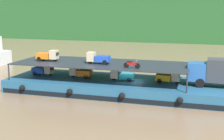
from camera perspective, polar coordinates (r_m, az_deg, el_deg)
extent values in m
plane|color=#7F664C|center=(38.23, 3.49, -4.17)|extent=(400.00, 400.00, 0.00)
cube|color=#23567A|center=(38.05, 3.51, -3.08)|extent=(30.24, 8.47, 1.50)
cube|color=black|center=(34.16, 1.87, -5.40)|extent=(29.64, 0.06, 0.50)
sphere|color=black|center=(38.64, -15.85, -3.12)|extent=(0.67, 0.67, 0.67)
sphere|color=black|center=(35.82, -7.62, -3.89)|extent=(0.67, 0.67, 0.67)
sphere|color=black|center=(33.86, 1.80, -4.67)|extent=(0.67, 0.67, 0.67)
sphere|color=black|center=(32.90, 12.08, -5.38)|extent=(0.67, 0.67, 0.67)
cube|color=#285BA3|center=(36.67, 15.09, -0.22)|extent=(2.07, 2.25, 2.00)
cube|color=#192833|center=(36.67, 13.51, 0.41)|extent=(0.12, 1.84, 0.60)
cylinder|color=black|center=(37.86, 15.71, -1.61)|extent=(1.01, 0.31, 1.00)
cylinder|color=black|center=(35.89, 15.54, -2.28)|extent=(1.01, 0.31, 1.00)
cylinder|color=#232833|center=(40.45, 13.96, 0.00)|extent=(0.16, 0.16, 2.00)
cylinder|color=#232833|center=(33.11, 13.31, -2.38)|extent=(0.16, 0.16, 2.00)
cylinder|color=#232833|center=(46.27, -12.81, 1.40)|extent=(0.16, 0.16, 2.00)
cylinder|color=#232833|center=(40.01, -18.05, -0.34)|extent=(0.16, 0.16, 2.00)
cube|color=#232833|center=(38.50, -1.96, 1.21)|extent=(21.04, 7.67, 0.10)
cube|color=#1E47B7|center=(42.25, -12.89, -0.01)|extent=(1.76, 1.29, 0.70)
cube|color=#C6B793|center=(41.49, -11.27, 0.14)|extent=(0.95, 1.05, 1.10)
cube|color=#19232D|center=(41.23, -10.71, 0.25)|extent=(0.09, 0.85, 0.38)
cylinder|color=black|center=(41.52, -11.06, -0.62)|extent=(0.57, 0.17, 0.56)
cylinder|color=black|center=(42.10, -13.71, -0.57)|extent=(0.57, 0.17, 0.56)
cylinder|color=black|center=(42.97, -12.94, -0.30)|extent=(0.57, 0.17, 0.56)
cube|color=orange|center=(39.54, -4.95, -0.51)|extent=(1.70, 1.20, 0.70)
cube|color=#C6B793|center=(40.02, -6.82, -0.12)|extent=(0.90, 1.00, 1.10)
cube|color=#19232D|center=(40.19, -7.44, 0.07)|extent=(0.04, 0.85, 0.38)
cylinder|color=black|center=(40.19, -7.00, -0.88)|extent=(0.56, 0.14, 0.56)
cylinder|color=black|center=(39.95, -4.13, -0.89)|extent=(0.56, 0.14, 0.56)
cylinder|color=black|center=(38.98, -4.67, -1.20)|extent=(0.56, 0.14, 0.56)
cube|color=teal|center=(37.79, 2.63, -1.02)|extent=(1.76, 1.29, 0.70)
cube|color=beige|center=(38.03, 0.56, -0.63)|extent=(0.95, 1.05, 1.10)
cube|color=#19232D|center=(38.11, -0.13, -0.43)|extent=(0.09, 0.85, 0.38)
cylinder|color=black|center=(38.18, 0.34, -1.42)|extent=(0.57, 0.17, 0.56)
cylinder|color=black|center=(38.30, 3.36, -1.40)|extent=(0.57, 0.17, 0.56)
cylinder|color=black|center=(37.28, 3.08, -1.74)|extent=(0.57, 0.17, 0.56)
cube|color=gold|center=(37.32, 9.23, -1.31)|extent=(1.73, 1.24, 0.70)
cube|color=#C6B793|center=(37.17, 11.38, -1.12)|extent=(0.92, 1.02, 1.10)
cube|color=#19232D|center=(37.12, 12.11, -0.99)|extent=(0.06, 0.85, 0.38)
cylinder|color=black|center=(37.28, 11.58, -1.96)|extent=(0.56, 0.15, 0.56)
cylinder|color=black|center=(36.93, 8.51, -1.98)|extent=(0.56, 0.15, 0.56)
cylinder|color=black|center=(37.95, 8.70, -1.63)|extent=(0.56, 0.15, 0.56)
cube|color=orange|center=(40.92, -12.16, 2.51)|extent=(1.75, 1.27, 0.70)
cube|color=#C6B793|center=(40.30, -10.38, 2.74)|extent=(0.94, 1.04, 1.10)
cube|color=#19232D|center=(40.09, -9.78, 2.88)|extent=(0.07, 0.85, 0.38)
cylinder|color=black|center=(40.31, -10.16, 1.96)|extent=(0.57, 0.16, 0.56)
cylinder|color=black|center=(40.69, -12.97, 1.93)|extent=(0.57, 0.16, 0.56)
cylinder|color=black|center=(41.62, -12.31, 2.16)|extent=(0.57, 0.16, 0.56)
cube|color=#1E47B7|center=(37.69, -1.71, 2.04)|extent=(1.76, 1.29, 0.70)
cube|color=#C6B793|center=(38.04, -3.75, 2.41)|extent=(0.95, 1.05, 1.10)
cube|color=#19232D|center=(38.17, -4.42, 2.60)|extent=(0.09, 0.85, 0.38)
cylinder|color=black|center=(38.17, -3.95, 1.61)|extent=(0.57, 0.17, 0.56)
cylinder|color=black|center=(38.15, -0.92, 1.62)|extent=(0.57, 0.17, 0.56)
cylinder|color=black|center=(37.14, -1.32, 1.37)|extent=(0.57, 0.17, 0.56)
cylinder|color=black|center=(34.90, 4.58, 0.74)|extent=(0.61, 0.15, 0.60)
cylinder|color=black|center=(35.30, 2.57, 0.88)|extent=(0.61, 0.15, 0.60)
cube|color=#B21919|center=(35.06, 3.57, 1.17)|extent=(1.11, 0.30, 0.28)
cube|color=black|center=(35.10, 3.19, 1.48)|extent=(0.62, 0.25, 0.12)
cylinder|color=#B2B2B7|center=(34.84, 4.44, 1.64)|extent=(0.09, 0.55, 0.04)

